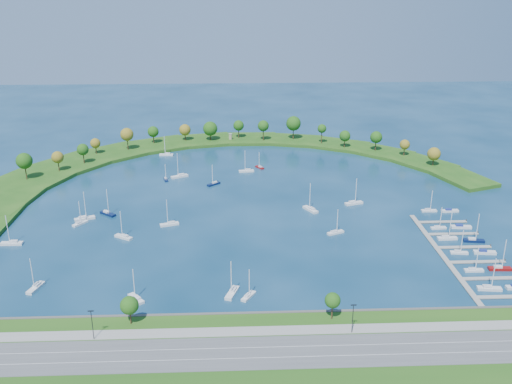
{
  "coord_description": "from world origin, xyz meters",
  "views": [
    {
      "loc": [
        -6.32,
        -264.16,
        105.41
      ],
      "look_at": [
        5.0,
        5.0,
        4.0
      ],
      "focal_mm": 39.78,
      "sensor_mm": 36.0,
      "label": 1
    }
  ],
  "objects_px": {
    "docked_boat_0": "(489,288)",
    "docked_boat_3": "(500,268)",
    "dock_system": "(460,254)",
    "docked_boat_2": "(474,269)",
    "moored_boat_6": "(214,183)",
    "docked_boat_9": "(461,227)",
    "moored_boat_3": "(246,170)",
    "moored_boat_0": "(124,236)",
    "docked_boat_5": "(484,252)",
    "docked_boat_10": "(429,210)",
    "moored_boat_7": "(108,213)",
    "moored_boat_8": "(260,167)",
    "moored_boat_14": "(12,243)",
    "moored_boat_15": "(36,287)",
    "moored_boat_16": "(248,295)",
    "moored_boat_17": "(170,223)",
    "moored_boat_1": "(354,203)",
    "docked_boat_4": "(459,252)",
    "moored_boat_2": "(311,209)",
    "harbor_tower": "(230,136)",
    "moored_boat_12": "(166,179)",
    "docked_boat_7": "(474,240)",
    "docked_boat_6": "(447,237)",
    "docked_boat_8": "(438,227)",
    "moored_boat_9": "(180,176)",
    "moored_boat_11": "(335,232)",
    "moored_boat_18": "(80,223)",
    "moored_boat_4": "(232,292)",
    "moored_boat_10": "(84,218)",
    "moored_boat_5": "(136,298)"
  },
  "relations": [
    {
      "from": "docked_boat_0",
      "to": "docked_boat_5",
      "type": "height_order",
      "value": "docked_boat_0"
    },
    {
      "from": "moored_boat_1",
      "to": "moored_boat_6",
      "type": "xyz_separation_m",
      "value": [
        -70.68,
        31.64,
        -0.06
      ]
    },
    {
      "from": "harbor_tower",
      "to": "moored_boat_2",
      "type": "xyz_separation_m",
      "value": [
        38.83,
        -125.17,
        -3.09
      ]
    },
    {
      "from": "moored_boat_7",
      "to": "moored_boat_8",
      "type": "bearing_deg",
      "value": 81.16
    },
    {
      "from": "dock_system",
      "to": "docked_boat_3",
      "type": "distance_m",
      "value": 16.75
    },
    {
      "from": "moored_boat_1",
      "to": "harbor_tower",
      "type": "bearing_deg",
      "value": 100.87
    },
    {
      "from": "moored_boat_12",
      "to": "docked_boat_7",
      "type": "bearing_deg",
      "value": 44.66
    },
    {
      "from": "harbor_tower",
      "to": "docked_boat_4",
      "type": "distance_m",
      "value": 197.01
    },
    {
      "from": "docked_boat_2",
      "to": "moored_boat_8",
      "type": "bearing_deg",
      "value": 121.15
    },
    {
      "from": "moored_boat_16",
      "to": "docked_boat_2",
      "type": "height_order",
      "value": "moored_boat_16"
    },
    {
      "from": "moored_boat_4",
      "to": "moored_boat_2",
      "type": "bearing_deg",
      "value": 172.68
    },
    {
      "from": "moored_boat_1",
      "to": "moored_boat_16",
      "type": "height_order",
      "value": "moored_boat_1"
    },
    {
      "from": "moored_boat_6",
      "to": "docked_boat_9",
      "type": "relative_size",
      "value": 1.26
    },
    {
      "from": "docked_boat_4",
      "to": "moored_boat_6",
      "type": "bearing_deg",
      "value": 146.57
    },
    {
      "from": "docked_boat_10",
      "to": "moored_boat_10",
      "type": "bearing_deg",
      "value": -178.2
    },
    {
      "from": "moored_boat_6",
      "to": "moored_boat_14",
      "type": "relative_size",
      "value": 0.87
    },
    {
      "from": "docked_boat_2",
      "to": "docked_boat_7",
      "type": "relative_size",
      "value": 0.83
    },
    {
      "from": "docked_boat_3",
      "to": "docked_boat_9",
      "type": "bearing_deg",
      "value": 93.31
    },
    {
      "from": "dock_system",
      "to": "docked_boat_5",
      "type": "xyz_separation_m",
      "value": [
        10.67,
        1.05,
        0.32
      ]
    },
    {
      "from": "docked_boat_5",
      "to": "docked_boat_10",
      "type": "xyz_separation_m",
      "value": [
        -8.04,
        45.19,
        0.21
      ]
    },
    {
      "from": "docked_boat_2",
      "to": "moored_boat_16",
      "type": "bearing_deg",
      "value": -169.08
    },
    {
      "from": "moored_boat_8",
      "to": "moored_boat_11",
      "type": "height_order",
      "value": "moored_boat_11"
    },
    {
      "from": "moored_boat_9",
      "to": "moored_boat_3",
      "type": "bearing_deg",
      "value": 163.81
    },
    {
      "from": "moored_boat_3",
      "to": "docked_boat_2",
      "type": "distance_m",
      "value": 149.73
    },
    {
      "from": "moored_boat_15",
      "to": "moored_boat_16",
      "type": "height_order",
      "value": "moored_boat_15"
    },
    {
      "from": "moored_boat_7",
      "to": "moored_boat_4",
      "type": "bearing_deg",
      "value": -12.66
    },
    {
      "from": "harbor_tower",
      "to": "docked_boat_9",
      "type": "xyz_separation_m",
      "value": [
        103.97,
        -148.35,
        -3.38
      ]
    },
    {
      "from": "moored_boat_9",
      "to": "moored_boat_11",
      "type": "distance_m",
      "value": 109.09
    },
    {
      "from": "moored_boat_2",
      "to": "moored_boat_18",
      "type": "bearing_deg",
      "value": 67.33
    },
    {
      "from": "moored_boat_9",
      "to": "docked_boat_9",
      "type": "relative_size",
      "value": 1.55
    },
    {
      "from": "dock_system",
      "to": "docked_boat_2",
      "type": "relative_size",
      "value": 7.62
    },
    {
      "from": "moored_boat_6",
      "to": "docked_boat_4",
      "type": "relative_size",
      "value": 1.12
    },
    {
      "from": "dock_system",
      "to": "moored_boat_5",
      "type": "height_order",
      "value": "moored_boat_5"
    },
    {
      "from": "moored_boat_0",
      "to": "docked_boat_0",
      "type": "height_order",
      "value": "docked_boat_0"
    },
    {
      "from": "moored_boat_12",
      "to": "docked_boat_3",
      "type": "relative_size",
      "value": 0.74
    },
    {
      "from": "dock_system",
      "to": "docked_boat_0",
      "type": "height_order",
      "value": "docked_boat_0"
    },
    {
      "from": "moored_boat_15",
      "to": "docked_boat_5",
      "type": "distance_m",
      "value": 175.85
    },
    {
      "from": "docked_boat_3",
      "to": "moored_boat_17",
      "type": "bearing_deg",
      "value": 163.27
    },
    {
      "from": "moored_boat_12",
      "to": "docked_boat_8",
      "type": "relative_size",
      "value": 0.92
    },
    {
      "from": "moored_boat_14",
      "to": "moored_boat_7",
      "type": "bearing_deg",
      "value": -136.91
    },
    {
      "from": "docked_boat_4",
      "to": "moored_boat_2",
      "type": "bearing_deg",
      "value": 145.55
    },
    {
      "from": "moored_boat_6",
      "to": "docked_boat_0",
      "type": "xyz_separation_m",
      "value": [
        102.72,
        -116.25,
        0.03
      ]
    },
    {
      "from": "moored_boat_3",
      "to": "docked_boat_3",
      "type": "bearing_deg",
      "value": 121.08
    },
    {
      "from": "docked_boat_2",
      "to": "moored_boat_17",
      "type": "bearing_deg",
      "value": 159.05
    },
    {
      "from": "moored_boat_14",
      "to": "moored_boat_3",
      "type": "bearing_deg",
      "value": -137.06
    },
    {
      "from": "moored_boat_14",
      "to": "docked_boat_6",
      "type": "distance_m",
      "value": 186.07
    },
    {
      "from": "moored_boat_18",
      "to": "moored_boat_15",
      "type": "bearing_deg",
      "value": -144.95
    },
    {
      "from": "docked_boat_0",
      "to": "docked_boat_3",
      "type": "relative_size",
      "value": 0.98
    },
    {
      "from": "moored_boat_1",
      "to": "docked_boat_3",
      "type": "bearing_deg",
      "value": -75.42
    },
    {
      "from": "moored_boat_11",
      "to": "docked_boat_8",
      "type": "distance_m",
      "value": 47.32
    }
  ]
}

